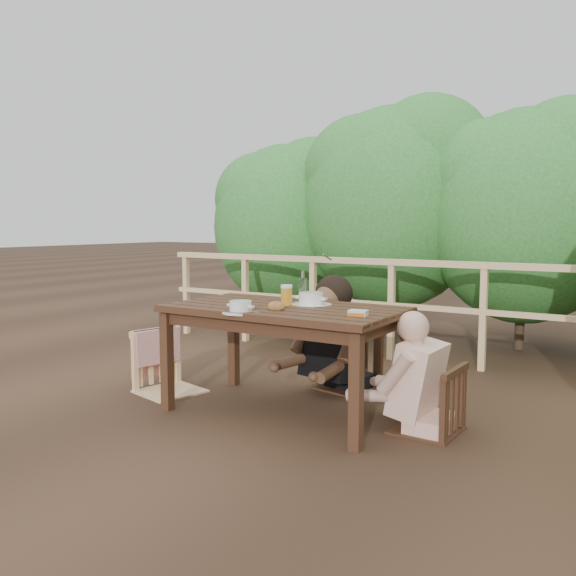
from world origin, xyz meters
The scene contains 16 objects.
ground centered at (0.00, 0.00, 0.00)m, with size 60.00×60.00×0.00m, color #472F1E.
table centered at (0.00, 0.00, 0.38)m, with size 1.64×0.92×0.76m, color #372013.
chair_left centered at (-1.06, -0.06, 0.47)m, with size 0.46×0.46×0.94m, color #E4B982.
chair_far centered at (0.09, 0.82, 0.47)m, with size 0.47×0.47×0.95m, color #372013.
chair_right centered at (1.01, 0.16, 0.42)m, with size 0.42×0.42×0.85m, color #372013.
woman centered at (0.09, 0.84, 0.72)m, with size 0.58×0.72×1.44m, color black, non-canonical shape.
diner_right centered at (1.04, 0.16, 0.65)m, with size 0.52×0.64×1.30m, color beige, non-canonical shape.
railing centered at (0.00, 2.00, 0.51)m, with size 5.60×0.10×1.01m, color #E4B982.
hedge_row centered at (0.40, 3.20, 1.90)m, with size 6.60×1.60×3.80m, color #2D6C2C, non-canonical shape.
soup_near centered at (-0.12, -0.36, 0.80)m, with size 0.25×0.25×0.08m, color white.
soup_far centered at (0.11, 0.19, 0.81)m, with size 0.30×0.30×0.10m, color silver.
bread_roll centered at (0.05, -0.19, 0.80)m, with size 0.13×0.10×0.07m, color #AE7537.
beer_glass centered at (-0.02, 0.05, 0.84)m, with size 0.08×0.08×0.16m, color orange.
bottle centered at (0.05, 0.18, 0.89)m, with size 0.06×0.06×0.26m, color silver.
tumbler centered at (0.08, -0.22, 0.80)m, with size 0.06×0.06×0.07m, color silver.
butter_tub centered at (0.64, -0.13, 0.79)m, with size 0.12×0.09×0.05m, color white.
Camera 1 is at (2.25, -3.55, 1.36)m, focal length 37.25 mm.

